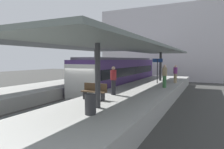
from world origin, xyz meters
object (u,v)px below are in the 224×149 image
(commuter_train, at_px, (121,73))
(passenger_mid_platform, at_px, (165,76))
(platform_sign, at_px, (157,65))
(passenger_far_end, at_px, (113,80))
(passenger_near_bench, at_px, (175,74))
(litter_bin, at_px, (90,104))
(platform_bench, at_px, (94,91))

(commuter_train, relative_size, passenger_mid_platform, 8.50)
(platform_sign, height_order, passenger_far_end, platform_sign)
(passenger_near_bench, bearing_deg, commuter_train, 179.42)
(litter_bin, xyz_separation_m, passenger_near_bench, (1.35, 12.40, 0.45))
(passenger_near_bench, bearing_deg, platform_sign, -140.79)
(commuter_train, xyz_separation_m, platform_sign, (4.05, -1.19, 0.90))
(litter_bin, relative_size, passenger_far_end, 0.46)
(platform_sign, xyz_separation_m, litter_bin, (0.04, -11.27, -1.22))
(litter_bin, bearing_deg, passenger_far_end, 103.90)
(passenger_near_bench, bearing_deg, passenger_mid_platform, -93.82)
(platform_bench, relative_size, passenger_near_bench, 0.86)
(platform_sign, bearing_deg, platform_bench, -98.70)
(platform_bench, xyz_separation_m, passenger_far_end, (0.30, 1.72, 0.43))
(platform_sign, bearing_deg, litter_bin, -89.81)
(commuter_train, height_order, litter_bin, commuter_train)
(litter_bin, height_order, passenger_far_end, passenger_far_end)
(commuter_train, bearing_deg, platform_bench, -74.59)
(commuter_train, xyz_separation_m, platform_bench, (2.72, -9.89, -0.26))
(platform_bench, relative_size, passenger_far_end, 0.81)
(passenger_mid_platform, bearing_deg, passenger_near_bench, 86.18)
(passenger_near_bench, relative_size, passenger_mid_platform, 0.94)
(commuter_train, height_order, platform_sign, commuter_train)
(platform_bench, distance_m, passenger_near_bench, 10.21)
(commuter_train, xyz_separation_m, passenger_far_end, (3.03, -8.16, 0.17))
(litter_bin, height_order, passenger_mid_platform, passenger_mid_platform)
(platform_bench, distance_m, passenger_mid_platform, 6.64)
(commuter_train, height_order, platform_bench, commuter_train)
(commuter_train, relative_size, passenger_far_end, 8.59)
(commuter_train, bearing_deg, passenger_near_bench, -0.58)
(platform_bench, xyz_separation_m, platform_sign, (1.33, 8.70, 1.16))
(platform_sign, distance_m, passenger_far_end, 7.09)
(litter_bin, bearing_deg, commuter_train, 108.18)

